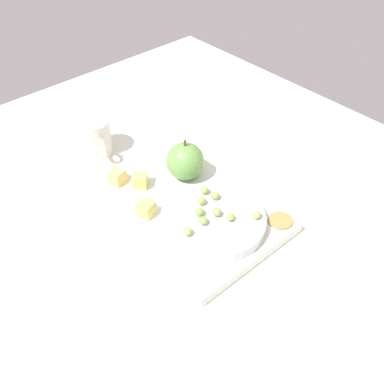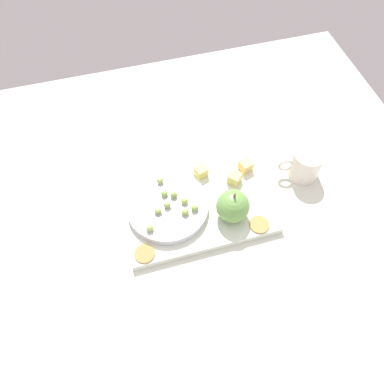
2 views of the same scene
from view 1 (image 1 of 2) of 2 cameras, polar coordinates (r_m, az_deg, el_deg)
name	(u,v)px [view 1 (image 1 of 2)]	position (r cm, az deg, el deg)	size (l,w,h in cm)	color
table	(201,227)	(88.82, 1.09, -4.25)	(127.26, 107.91, 3.91)	silver
platter	(187,210)	(87.80, -0.58, -2.23)	(34.39, 24.61, 1.94)	silver
serving_dish	(213,221)	(83.08, 2.57, -3.50)	(18.61, 18.61, 2.03)	silver
apple_whole	(185,161)	(91.56, -0.83, 3.77)	(7.47, 7.47, 7.47)	#6CA44D
apple_stem	(185,143)	(88.98, -0.86, 5.98)	(0.50, 0.50, 1.20)	brown
cheese_cube_0	(140,180)	(91.21, -6.32, 1.40)	(2.72, 2.72, 2.72)	#EDD169
cheese_cube_1	(117,177)	(92.62, -9.11, 1.80)	(2.72, 2.72, 2.72)	#EFC971
cheese_cube_2	(146,209)	(85.06, -5.60, -2.06)	(2.72, 2.72, 2.72)	#E5D366
cracker_0	(184,155)	(99.00, -0.94, 4.49)	(4.45, 4.45, 0.40)	tan
cracker_1	(280,221)	(85.65, 10.66, -3.42)	(4.45, 4.45, 0.40)	tan
grape_0	(187,231)	(78.71, -0.57, -4.80)	(1.69, 1.52, 1.51)	#9BC061
grape_1	(205,190)	(86.34, 1.53, 0.22)	(1.69, 1.52, 1.50)	#8AB254
grape_2	(215,196)	(85.35, 2.81, -0.44)	(1.69, 1.52, 1.43)	#92AF53
grape_3	(230,217)	(81.52, 4.64, -3.03)	(1.69, 1.52, 1.35)	#97AC54
grape_4	(202,200)	(84.27, 1.28, -1.03)	(1.69, 1.52, 1.47)	#9FAF54
grape_5	(218,212)	(82.22, 3.13, -2.38)	(1.69, 1.52, 1.52)	#98AB59
grape_6	(256,214)	(82.29, 7.77, -2.72)	(1.69, 1.52, 1.57)	#9FBE62
grape_7	(203,221)	(80.59, 1.37, -3.48)	(1.69, 1.52, 1.42)	#89B34E
grape_8	(199,212)	(82.03, 0.91, -2.41)	(1.69, 1.52, 1.59)	#8AB050
cup	(94,137)	(103.47, -11.83, 6.59)	(10.64, 7.49, 7.92)	white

